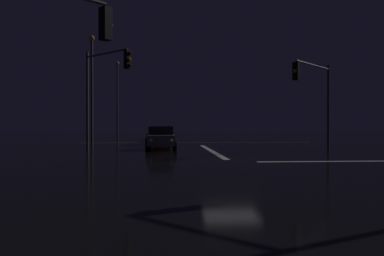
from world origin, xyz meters
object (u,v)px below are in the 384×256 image
traffic_signal_nw (103,81)px  sedan_gray (161,138)px  traffic_signal_ne (315,88)px  sedan_blue (165,134)px  traffic_signal_sw (30,37)px  sedan_green (163,132)px  streetlamp_left_near (92,82)px  sedan_silver (161,133)px  sedan_red (158,135)px  streetlamp_left_far (117,94)px

traffic_signal_nw → sedan_gray: bearing=34.9°
sedan_gray → traffic_signal_ne: traffic_signal_ne is taller
sedan_blue → traffic_signal_sw: 28.41m
sedan_gray → traffic_signal_ne: size_ratio=0.75×
sedan_green → streetlamp_left_near: 20.58m
traffic_signal_ne → traffic_signal_sw: traffic_signal_sw is taller
traffic_signal_nw → streetlamp_left_near: streetlamp_left_near is taller
sedan_silver → streetlamp_left_near: (-5.20, -13.89, 4.25)m
sedan_red → streetlamp_left_near: (-5.16, -2.31, 4.25)m
sedan_green → traffic_signal_ne: size_ratio=0.75×
sedan_red → traffic_signal_sw: 22.70m
sedan_red → streetlamp_left_far: streetlamp_left_far is taller
sedan_red → sedan_green: 17.09m
traffic_signal_ne → streetlamp_left_far: (-15.32, 22.73, 1.31)m
sedan_red → traffic_signal_sw: (-3.05, -22.25, 3.29)m
sedan_silver → sedan_blue: bearing=-85.2°
sedan_gray → sedan_red: size_ratio=1.00×
sedan_gray → sedan_blue: 11.97m
sedan_green → streetlamp_left_near: size_ratio=0.50×
sedan_red → sedan_green: same height
sedan_green → traffic_signal_sw: size_ratio=0.74×
sedan_green → streetlamp_left_near: streetlamp_left_near is taller
streetlamp_left_far → traffic_signal_sw: bearing=-86.7°
sedan_gray → streetlamp_left_near: streetlamp_left_near is taller
sedan_green → streetlamp_left_near: (-5.41, -19.39, 4.25)m
sedan_blue → sedan_gray: bearing=-90.9°
sedan_blue → streetlamp_left_near: (-5.69, -8.05, 4.25)m
traffic_signal_ne → streetlamp_left_near: bearing=156.3°
sedan_silver → sedan_green: size_ratio=1.00×
traffic_signal_sw → streetlamp_left_near: size_ratio=0.67×
traffic_signal_nw → streetlamp_left_far: 22.52m
sedan_silver → traffic_signal_sw: (-3.09, -33.83, 3.29)m
sedan_blue → sedan_green: 11.35m
sedan_green → sedan_silver: bearing=-92.2°
sedan_green → streetlamp_left_near: bearing=-105.6°
sedan_red → traffic_signal_sw: bearing=-97.8°
traffic_signal_nw → streetlamp_left_far: bearing=94.9°
traffic_signal_ne → sedan_gray: bearing=164.0°
sedan_green → traffic_signal_nw: traffic_signal_nw is taller
traffic_signal_nw → sedan_silver: bearing=80.8°
sedan_silver → sedan_gray: bearing=-89.0°
sedan_blue → traffic_signal_sw: traffic_signal_sw is taller
sedan_green → traffic_signal_nw: (-3.49, -25.81, 3.62)m
sedan_red → traffic_signal_nw: traffic_signal_nw is taller
streetlamp_left_far → sedan_blue: bearing=-54.4°
sedan_red → streetlamp_left_near: bearing=-155.9°
sedan_silver → sedan_green: same height
sedan_red → streetlamp_left_far: size_ratio=0.46×
traffic_signal_sw → streetlamp_left_far: bearing=93.3°
sedan_red → traffic_signal_sw: traffic_signal_sw is taller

